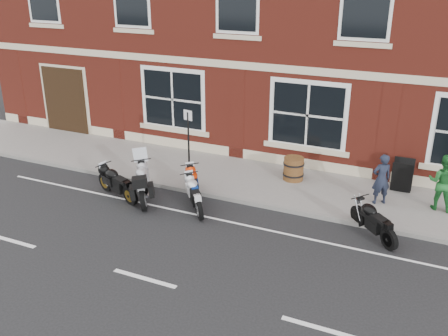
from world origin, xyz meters
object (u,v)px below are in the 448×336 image
at_px(moto_naked_black, 374,219).
at_px(pedestrian_left, 381,179).
at_px(moto_sport_black, 117,182).
at_px(a_board_sign, 402,176).
at_px(moto_sport_red, 195,185).
at_px(barrel_planter, 294,169).
at_px(parking_sign, 189,140).
at_px(moto_touring_silver, 145,181).
at_px(moto_sport_silver, 196,193).
at_px(pedestrian_right, 443,182).

bearing_deg(moto_naked_black, pedestrian_left, 49.18).
height_order(moto_sport_black, a_board_sign, a_board_sign).
bearing_deg(moto_sport_black, moto_sport_red, -49.09).
bearing_deg(barrel_planter, moto_naked_black, -40.16).
relative_size(a_board_sign, parking_sign, 0.44).
relative_size(moto_sport_black, barrel_planter, 2.47).
distance_m(moto_touring_silver, moto_sport_red, 1.50).
xyz_separation_m(pedestrian_left, barrel_planter, (-2.74, 0.62, -0.38)).
relative_size(moto_sport_silver, moto_naked_black, 1.08).
bearing_deg(a_board_sign, moto_touring_silver, -154.54).
distance_m(moto_sport_red, pedestrian_left, 5.32).
xyz_separation_m(moto_sport_black, moto_naked_black, (7.33, 0.76, -0.01)).
relative_size(moto_sport_black, a_board_sign, 1.85).
xyz_separation_m(moto_touring_silver, barrel_planter, (3.67, 2.91, -0.07)).
height_order(moto_sport_red, pedestrian_right, pedestrian_right).
relative_size(moto_sport_red, parking_sign, 0.75).
height_order(pedestrian_right, barrel_planter, pedestrian_right).
height_order(moto_sport_red, parking_sign, parking_sign).
relative_size(moto_touring_silver, moto_naked_black, 1.32).
bearing_deg(moto_sport_silver, pedestrian_right, -15.92).
bearing_deg(moto_sport_red, parking_sign, 91.60).
relative_size(moto_sport_red, pedestrian_left, 1.13).
distance_m(barrel_planter, parking_sign, 3.44).
xyz_separation_m(moto_sport_red, pedestrian_left, (5.00, 1.79, 0.37)).
distance_m(moto_sport_red, parking_sign, 1.69).
height_order(moto_sport_black, moto_sport_silver, moto_sport_black).
height_order(moto_touring_silver, moto_naked_black, moto_touring_silver).
relative_size(pedestrian_left, barrel_planter, 2.01).
relative_size(moto_sport_black, parking_sign, 0.82).
xyz_separation_m(moto_sport_silver, pedestrian_left, (4.73, 2.27, 0.39)).
height_order(barrel_planter, parking_sign, parking_sign).
height_order(a_board_sign, barrel_planter, a_board_sign).
height_order(moto_touring_silver, pedestrian_right, pedestrian_right).
distance_m(moto_touring_silver, pedestrian_right, 8.42).
height_order(moto_naked_black, parking_sign, parking_sign).
bearing_deg(pedestrian_left, moto_sport_red, -13.21).
bearing_deg(moto_sport_silver, parking_sign, 85.23).
bearing_deg(moto_sport_black, parking_sign, -14.00).
bearing_deg(moto_touring_silver, parking_sign, 39.42).
xyz_separation_m(moto_sport_silver, a_board_sign, (5.21, 3.40, 0.14)).
distance_m(moto_touring_silver, moto_sport_silver, 1.68).
distance_m(moto_sport_red, moto_naked_black, 5.12).
bearing_deg(moto_sport_red, moto_touring_silver, 166.18).
bearing_deg(moto_sport_red, moto_sport_silver, -94.25).
xyz_separation_m(a_board_sign, parking_sign, (-6.30, -1.76, 0.80)).
distance_m(moto_sport_black, moto_sport_silver, 2.50).
distance_m(pedestrian_left, pedestrian_right, 1.62).
height_order(moto_sport_red, moto_sport_silver, moto_sport_red).
bearing_deg(barrel_planter, moto_sport_black, -144.67).
height_order(moto_sport_red, pedestrian_left, pedestrian_left).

